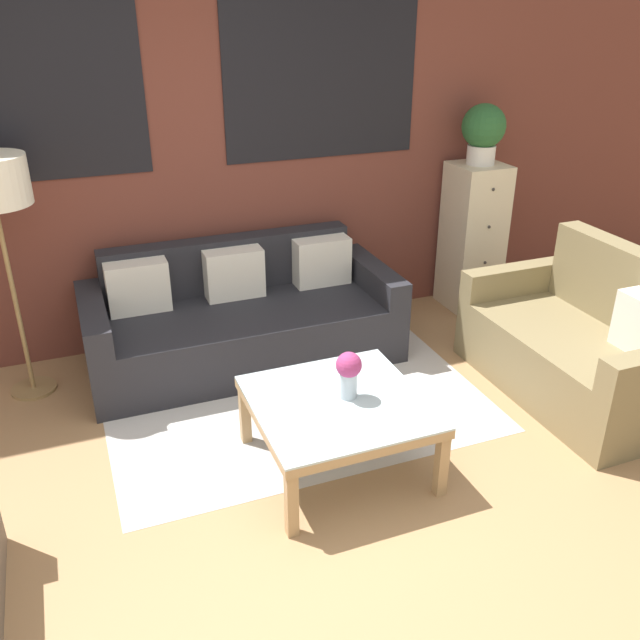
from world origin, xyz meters
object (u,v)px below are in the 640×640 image
(settee_vintage, at_px, (582,347))
(drawer_cabinet, at_px, (472,237))
(coffee_table, at_px, (338,411))
(potted_plant, at_px, (483,131))
(flower_vase, at_px, (349,371))
(couch_dark, at_px, (242,320))

(settee_vintage, distance_m, drawer_cabinet, 1.45)
(coffee_table, distance_m, drawer_cabinet, 2.41)
(drawer_cabinet, distance_m, potted_plant, 0.82)
(coffee_table, xyz_separation_m, flower_vase, (0.06, 0.02, 0.21))
(potted_plant, xyz_separation_m, flower_vase, (-1.75, -1.56, -0.83))
(coffee_table, height_order, flower_vase, flower_vase)
(coffee_table, relative_size, potted_plant, 1.97)
(drawer_cabinet, xyz_separation_m, flower_vase, (-1.75, -1.56, -0.01))
(settee_vintage, height_order, potted_plant, potted_plant)
(couch_dark, distance_m, drawer_cabinet, 1.98)
(couch_dark, height_order, flower_vase, couch_dark)
(flower_vase, bearing_deg, coffee_table, -166.34)
(potted_plant, height_order, flower_vase, potted_plant)
(coffee_table, xyz_separation_m, potted_plant, (1.81, 1.58, 1.05))
(couch_dark, relative_size, coffee_table, 2.39)
(couch_dark, height_order, potted_plant, potted_plant)
(settee_vintage, bearing_deg, coffee_table, -174.74)
(settee_vintage, distance_m, potted_plant, 1.79)
(coffee_table, bearing_deg, couch_dark, 95.86)
(coffee_table, relative_size, flower_vase, 3.37)
(coffee_table, bearing_deg, drawer_cabinet, 41.13)
(couch_dark, bearing_deg, drawer_cabinet, 6.09)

